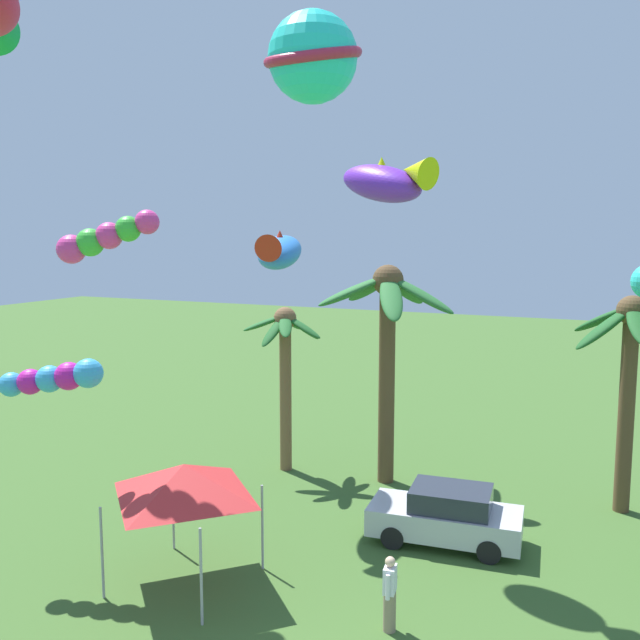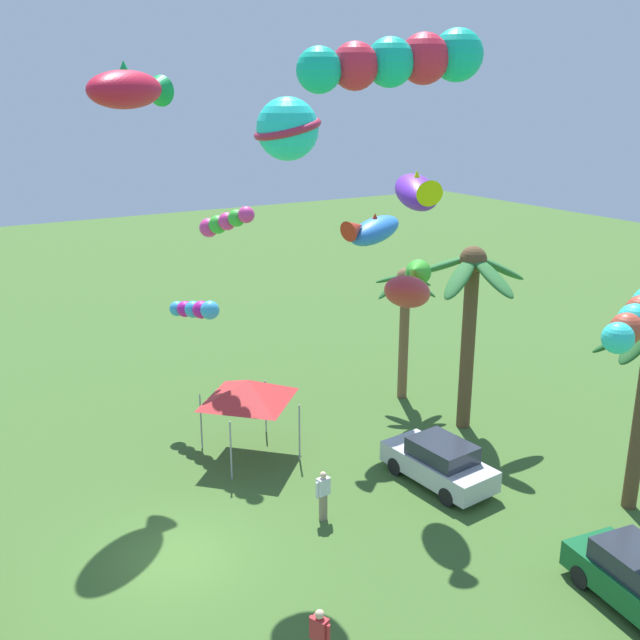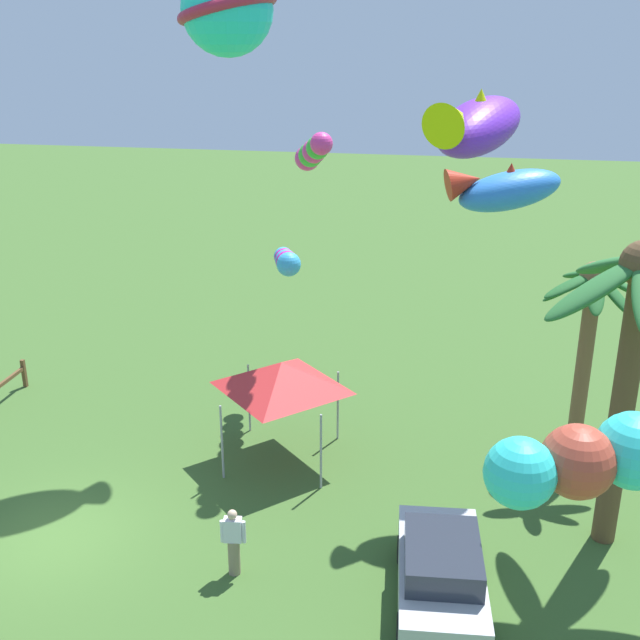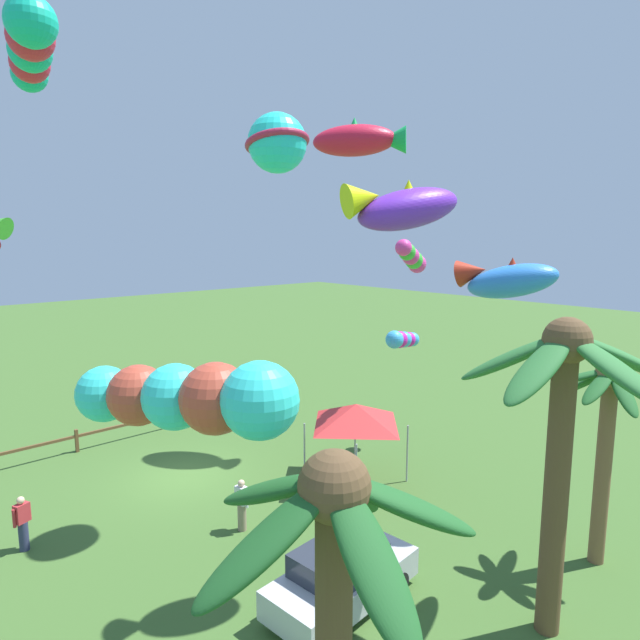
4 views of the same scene
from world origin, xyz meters
name	(u,v)px [view 3 (image 3 of 4)]	position (x,y,z in m)	size (l,w,h in m)	color
ground_plane	(56,537)	(0.00, 0.00, 0.00)	(120.00, 120.00, 0.00)	#3D6028
palm_tree_1	(589,320)	(-5.81, 12.14, 4.08)	(2.78, 2.77, 5.62)	brown
palm_tree_2	(636,326)	(-2.34, 12.47, 5.26)	(4.40, 4.36, 7.09)	brown
parked_car_1	(441,572)	(0.55, 8.82, 0.75)	(4.03, 2.03, 1.51)	#BCBCC1
spectator_0	(233,541)	(0.45, 4.43, 0.81)	(0.28, 0.55, 1.59)	gray
festival_tent	(282,375)	(-4.47, 4.35, 2.47)	(2.86, 2.86, 2.85)	#9E9EA3
kite_fish_1	(503,189)	(-4.75, 9.66, 7.56)	(1.81, 2.96, 1.34)	#307FE5
kite_fish_2	(475,124)	(-1.23, 8.90, 9.39)	(3.12, 2.24, 1.40)	#702AD0
kite_ball_3	(227,9)	(-1.18, 4.26, 11.38)	(2.08, 2.07, 1.72)	#24E4D5
kite_tube_5	(313,152)	(-6.86, 4.75, 7.96)	(2.33, 1.35, 1.28)	#F13A98
kite_tube_7	(286,261)	(-7.65, 3.78, 4.68)	(2.47, 1.23, 0.95)	#39A8ED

